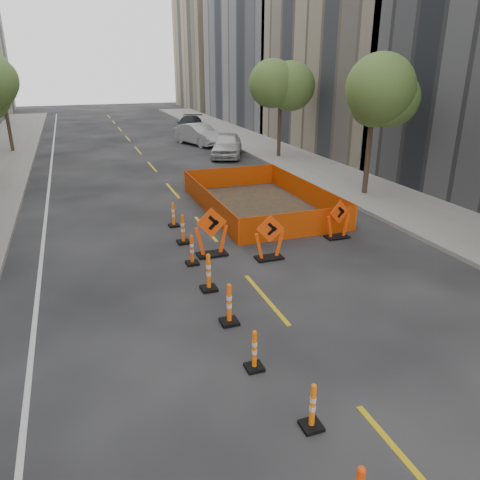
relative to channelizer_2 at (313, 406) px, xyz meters
name	(u,v)px	position (x,y,z in m)	size (l,w,h in m)	color
ground_plane	(345,390)	(1.08, 0.67, -0.46)	(140.00, 140.00, 0.00)	black
sidewalk_right	(375,193)	(10.08, 12.67, -0.38)	(4.00, 90.00, 0.15)	gray
bld_right_c	(383,46)	(18.08, 24.47, 6.54)	(12.00, 16.00, 14.00)	gray
bld_right_d	(286,18)	(18.08, 40.87, 9.54)	(12.00, 18.00, 20.00)	gray
bld_right_e	(228,46)	(18.08, 59.27, 7.54)	(12.00, 14.00, 16.00)	tan
tree_l_d	(2,85)	(-7.32, 30.67, 4.07)	(2.80, 2.80, 5.95)	#382B1E
tree_r_b	(374,97)	(9.48, 12.67, 4.07)	(2.80, 2.80, 5.95)	#382B1E
tree_r_c	(281,86)	(9.48, 22.67, 4.07)	(2.80, 2.80, 5.95)	#382B1E
channelizer_2	(313,406)	(0.00, 0.00, 0.00)	(0.36, 0.36, 0.92)	#FF670A
channelizer_3	(254,350)	(-0.33, 1.89, 0.00)	(0.36, 0.36, 0.92)	orange
channelizer_4	(229,304)	(-0.25, 3.78, 0.08)	(0.42, 0.42, 1.07)	#FF580A
channelizer_5	(209,272)	(-0.22, 5.66, 0.09)	(0.43, 0.43, 1.10)	#EC5D09
channelizer_6	(192,250)	(-0.22, 7.55, 0.03)	(0.39, 0.39, 0.99)	#FC470A
channelizer_7	(183,229)	(-0.07, 9.44, 0.07)	(0.42, 0.42, 1.06)	#D95309
channelizer_8	(173,214)	(0.00, 11.33, 0.03)	(0.38, 0.38, 0.98)	#FC5E0A
chevron_sign_left	(211,232)	(0.57, 8.04, 0.37)	(1.10, 0.66, 1.65)	#E33F09
chevron_sign_center	(270,237)	(2.23, 7.14, 0.28)	(0.99, 0.59, 1.49)	#E84109
chevron_sign_right	(338,219)	(5.29, 8.08, 0.25)	(0.95, 0.57, 1.43)	#ED3C0A
safety_fence	(259,197)	(4.01, 12.54, 0.04)	(4.66, 7.94, 0.99)	#DC520B
parked_car_near	(227,145)	(6.39, 24.23, 0.33)	(1.87, 4.64, 1.58)	silver
parked_car_mid	(199,134)	(5.89, 29.56, 0.33)	(1.66, 4.77, 1.57)	#B3B1B7
parked_car_far	(189,125)	(6.66, 35.84, 0.28)	(2.06, 5.07, 1.47)	black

